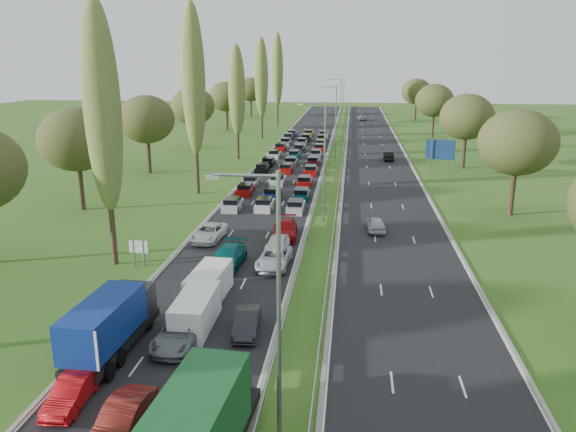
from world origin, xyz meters
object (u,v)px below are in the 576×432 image
(near_car_2, at_px, (209,233))
(white_van_front, at_px, (197,310))
(near_car_1, at_px, (72,392))
(direction_sign, at_px, (440,151))
(info_sign, at_px, (139,250))
(blue_lorry, at_px, (112,323))
(white_van_rear, at_px, (210,283))

(near_car_2, xyz_separation_m, white_van_front, (3.47, -16.77, 0.34))
(near_car_2, relative_size, white_van_front, 0.98)
(near_car_1, height_order, white_van_front, white_van_front)
(direction_sign, bearing_deg, info_sign, -126.34)
(near_car_1, bearing_deg, info_sign, 99.59)
(blue_lorry, bearing_deg, near_car_2, 92.08)
(blue_lorry, xyz_separation_m, white_van_front, (3.78, 3.70, -0.73))
(blue_lorry, relative_size, white_van_rear, 1.56)
(blue_lorry, bearing_deg, direction_sign, 67.30)
(near_car_2, height_order, blue_lorry, blue_lorry)
(white_van_rear, xyz_separation_m, direction_sign, (21.70, 44.53, 2.50))
(near_car_1, distance_m, white_van_rear, 13.47)
(near_car_2, xyz_separation_m, direction_sign, (24.91, 32.05, 2.84))
(near_car_1, distance_m, white_van_front, 9.48)
(white_van_front, height_order, white_van_rear, same)
(info_sign, bearing_deg, near_car_1, -78.67)
(near_car_2, relative_size, info_sign, 2.43)
(near_car_1, height_order, info_sign, info_sign)
(white_van_front, distance_m, info_sign, 12.15)
(white_van_front, xyz_separation_m, direction_sign, (21.44, 48.82, 2.50))
(near_car_1, xyz_separation_m, direction_sign, (25.11, 57.55, 2.89))
(blue_lorry, bearing_deg, info_sign, 107.94)
(near_car_2, relative_size, direction_sign, 0.98)
(blue_lorry, xyz_separation_m, info_sign, (-3.58, 13.37, -0.43))
(near_car_1, xyz_separation_m, near_car_2, (0.20, 25.50, 0.05))
(near_car_1, bearing_deg, direction_sign, 64.69)
(near_car_1, height_order, direction_sign, direction_sign)
(near_car_1, bearing_deg, white_van_rear, 73.56)
(direction_sign, bearing_deg, blue_lorry, -115.65)
(white_van_front, bearing_deg, blue_lorry, -136.10)
(blue_lorry, bearing_deg, white_van_front, 47.36)
(blue_lorry, distance_m, white_van_front, 5.34)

